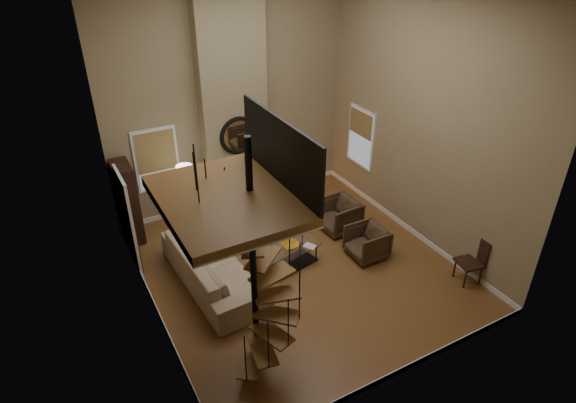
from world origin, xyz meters
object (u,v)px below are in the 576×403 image
accent_lamp (289,186)px  floor_lamp (185,177)px  coffee_table (291,255)px  armchair_far (370,241)px  armchair_near (341,215)px  side_chair (474,259)px  hutch (127,202)px  sofa (212,266)px

accent_lamp → floor_lamp: bearing=-171.6°
coffee_table → accent_lamp: 3.10m
armchair_far → accent_lamp: (-0.23, 3.22, -0.10)m
coffee_table → floor_lamp: (-1.42, 2.32, 1.13)m
armchair_near → armchair_far: 1.21m
armchair_near → coffee_table: 1.90m
armchair_far → side_chair: size_ratio=0.80×
armchair_near → floor_lamp: floor_lamp is taller
floor_lamp → accent_lamp: bearing=8.4°
hutch → side_chair: bearing=-40.4°
sofa → coffee_table: bearing=-103.0°
hutch → side_chair: 7.46m
hutch → coffee_table: bearing=-44.9°
hutch → coffee_table: hutch is taller
sofa → side_chair: side_chair is taller
hutch → armchair_near: hutch is taller
sofa → side_chair: size_ratio=2.98×
hutch → coffee_table: 3.85m
accent_lamp → hutch: bearing=-179.1°
armchair_far → coffee_table: (-1.68, 0.48, -0.07)m
armchair_far → floor_lamp: bearing=-131.0°
floor_lamp → sofa: bearing=-96.4°
sofa → coffee_table: sofa is taller
sofa → floor_lamp: bearing=-9.4°
armchair_far → coffee_table: armchair_far is taller
sofa → armchair_near: (3.40, 0.44, -0.04)m
accent_lamp → sofa: bearing=-141.6°
armchair_near → coffee_table: armchair_near is taller
floor_lamp → armchair_near: bearing=-26.6°
sofa → armchair_far: 3.41m
hutch → armchair_far: size_ratio=2.34×
sofa → armchair_near: bearing=-85.7°
coffee_table → side_chair: 3.69m
hutch → side_chair: hutch is taller
hutch → accent_lamp: size_ratio=3.70×
floor_lamp → accent_lamp: floor_lamp is taller
accent_lamp → side_chair: 5.14m
armchair_far → floor_lamp: floor_lamp is taller
floor_lamp → accent_lamp: (2.87, 0.42, -1.16)m
hutch → armchair_far: hutch is taller
coffee_table → accent_lamp: size_ratio=2.67×
armchair_near → side_chair: (1.23, -2.88, 0.17)m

